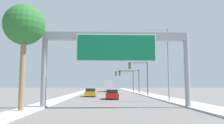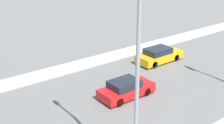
{
  "view_description": "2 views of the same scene",
  "coord_description": "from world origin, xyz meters",
  "px_view_note": "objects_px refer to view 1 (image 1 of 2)",
  "views": [
    {
      "loc": [
        -1.03,
        -1.58,
        2.05
      ],
      "look_at": [
        0.0,
        29.65,
        5.33
      ],
      "focal_mm": 35.0,
      "sensor_mm": 36.0,
      "label": 1
    },
    {
      "loc": [
        15.66,
        17.02,
        10.92
      ],
      "look_at": [
        -1.91,
        30.47,
        2.13
      ],
      "focal_mm": 50.0,
      "sensor_mm": 36.0,
      "label": 2
    }
  ],
  "objects_px": {
    "car_mid_left": "(112,95)",
    "truck_box_primary": "(108,86)",
    "street_lamp_right": "(165,58)",
    "traffic_light_near_intersection": "(141,73)",
    "traffic_light_mid_block": "(132,77)",
    "traffic_light_far_intersection": "(127,77)",
    "car_near_right": "(91,93)",
    "palm_tree_foreground": "(24,26)",
    "sign_gantry": "(116,49)"
  },
  "relations": [
    {
      "from": "traffic_light_far_intersection",
      "to": "sign_gantry",
      "type": "bearing_deg",
      "value": -97.13
    },
    {
      "from": "truck_box_primary",
      "to": "traffic_light_far_intersection",
      "type": "bearing_deg",
      "value": -50.68
    },
    {
      "from": "palm_tree_foreground",
      "to": "street_lamp_right",
      "type": "relative_size",
      "value": 0.91
    },
    {
      "from": "car_mid_left",
      "to": "traffic_light_near_intersection",
      "type": "height_order",
      "value": "traffic_light_near_intersection"
    },
    {
      "from": "traffic_light_near_intersection",
      "to": "traffic_light_mid_block",
      "type": "distance_m",
      "value": 10.02
    },
    {
      "from": "car_near_right",
      "to": "traffic_light_far_intersection",
      "type": "xyz_separation_m",
      "value": [
        8.51,
        20.73,
        3.39
      ]
    },
    {
      "from": "car_near_right",
      "to": "traffic_light_far_intersection",
      "type": "height_order",
      "value": "traffic_light_far_intersection"
    },
    {
      "from": "car_mid_left",
      "to": "traffic_light_mid_block",
      "type": "bearing_deg",
      "value": 73.93
    },
    {
      "from": "traffic_light_near_intersection",
      "to": "palm_tree_foreground",
      "type": "relative_size",
      "value": 0.77
    },
    {
      "from": "sign_gantry",
      "to": "palm_tree_foreground",
      "type": "distance_m",
      "value": 7.89
    },
    {
      "from": "sign_gantry",
      "to": "palm_tree_foreground",
      "type": "height_order",
      "value": "palm_tree_foreground"
    },
    {
      "from": "palm_tree_foreground",
      "to": "street_lamp_right",
      "type": "height_order",
      "value": "street_lamp_right"
    },
    {
      "from": "sign_gantry",
      "to": "car_near_right",
      "type": "xyz_separation_m",
      "value": [
        -3.5,
        19.37,
        -4.64
      ]
    },
    {
      "from": "truck_box_primary",
      "to": "street_lamp_right",
      "type": "bearing_deg",
      "value": -80.57
    },
    {
      "from": "street_lamp_right",
      "to": "traffic_light_near_intersection",
      "type": "bearing_deg",
      "value": 93.68
    },
    {
      "from": "sign_gantry",
      "to": "car_mid_left",
      "type": "xyz_separation_m",
      "value": [
        0.0,
        12.4,
        -4.67
      ]
    },
    {
      "from": "truck_box_primary",
      "to": "traffic_light_mid_block",
      "type": "bearing_deg",
      "value": -72.45
    },
    {
      "from": "car_near_right",
      "to": "street_lamp_right",
      "type": "xyz_separation_m",
      "value": [
        9.98,
        -12.17,
        4.72
      ]
    },
    {
      "from": "truck_box_primary",
      "to": "street_lamp_right",
      "type": "xyz_separation_m",
      "value": [
        6.48,
        -39.02,
        3.66
      ]
    },
    {
      "from": "traffic_light_near_intersection",
      "to": "palm_tree_foreground",
      "type": "bearing_deg",
      "value": -119.65
    },
    {
      "from": "traffic_light_near_intersection",
      "to": "palm_tree_foreground",
      "type": "height_order",
      "value": "palm_tree_foreground"
    },
    {
      "from": "traffic_light_mid_block",
      "to": "traffic_light_far_intersection",
      "type": "distance_m",
      "value": 10.0
    },
    {
      "from": "sign_gantry",
      "to": "street_lamp_right",
      "type": "height_order",
      "value": "street_lamp_right"
    },
    {
      "from": "traffic_light_far_intersection",
      "to": "traffic_light_mid_block",
      "type": "bearing_deg",
      "value": -89.51
    },
    {
      "from": "traffic_light_far_intersection",
      "to": "truck_box_primary",
      "type": "bearing_deg",
      "value": 129.32
    },
    {
      "from": "truck_box_primary",
      "to": "street_lamp_right",
      "type": "relative_size",
      "value": 0.93
    },
    {
      "from": "traffic_light_far_intersection",
      "to": "street_lamp_right",
      "type": "height_order",
      "value": "street_lamp_right"
    },
    {
      "from": "traffic_light_far_intersection",
      "to": "car_near_right",
      "type": "bearing_deg",
      "value": -112.33
    },
    {
      "from": "car_near_right",
      "to": "traffic_light_mid_block",
      "type": "xyz_separation_m",
      "value": [
        8.6,
        10.73,
        3.14
      ]
    },
    {
      "from": "traffic_light_near_intersection",
      "to": "palm_tree_foreground",
      "type": "distance_m",
      "value": 26.32
    },
    {
      "from": "truck_box_primary",
      "to": "traffic_light_mid_block",
      "type": "height_order",
      "value": "traffic_light_mid_block"
    },
    {
      "from": "truck_box_primary",
      "to": "car_mid_left",
      "type": "bearing_deg",
      "value": -90.0
    },
    {
      "from": "sign_gantry",
      "to": "car_near_right",
      "type": "bearing_deg",
      "value": 100.24
    },
    {
      "from": "sign_gantry",
      "to": "truck_box_primary",
      "type": "distance_m",
      "value": 46.36
    },
    {
      "from": "car_mid_left",
      "to": "traffic_light_far_intersection",
      "type": "relative_size",
      "value": 0.71
    },
    {
      "from": "sign_gantry",
      "to": "street_lamp_right",
      "type": "bearing_deg",
      "value": 48.03
    },
    {
      "from": "car_near_right",
      "to": "traffic_light_near_intersection",
      "type": "height_order",
      "value": "traffic_light_near_intersection"
    },
    {
      "from": "traffic_light_near_intersection",
      "to": "traffic_light_mid_block",
      "type": "bearing_deg",
      "value": 93.15
    },
    {
      "from": "car_mid_left",
      "to": "traffic_light_mid_block",
      "type": "xyz_separation_m",
      "value": [
        5.1,
        17.7,
        3.17
      ]
    },
    {
      "from": "truck_box_primary",
      "to": "traffic_light_near_intersection",
      "type": "distance_m",
      "value": 26.84
    },
    {
      "from": "sign_gantry",
      "to": "street_lamp_right",
      "type": "xyz_separation_m",
      "value": [
        6.48,
        7.2,
        0.08
      ]
    },
    {
      "from": "traffic_light_mid_block",
      "to": "palm_tree_foreground",
      "type": "distance_m",
      "value": 35.16
    },
    {
      "from": "traffic_light_mid_block",
      "to": "sign_gantry",
      "type": "bearing_deg",
      "value": -99.62
    },
    {
      "from": "car_near_right",
      "to": "palm_tree_foreground",
      "type": "distance_m",
      "value": 23.14
    },
    {
      "from": "car_mid_left",
      "to": "truck_box_primary",
      "type": "xyz_separation_m",
      "value": [
        0.0,
        33.83,
        1.09
      ]
    },
    {
      "from": "car_mid_left",
      "to": "palm_tree_foreground",
      "type": "height_order",
      "value": "palm_tree_foreground"
    },
    {
      "from": "car_mid_left",
      "to": "traffic_light_far_intersection",
      "type": "bearing_deg",
      "value": 79.74
    },
    {
      "from": "traffic_light_far_intersection",
      "to": "palm_tree_foreground",
      "type": "relative_size",
      "value": 0.71
    },
    {
      "from": "car_near_right",
      "to": "street_lamp_right",
      "type": "bearing_deg",
      "value": -50.64
    },
    {
      "from": "sign_gantry",
      "to": "traffic_light_far_intersection",
      "type": "height_order",
      "value": "sign_gantry"
    }
  ]
}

